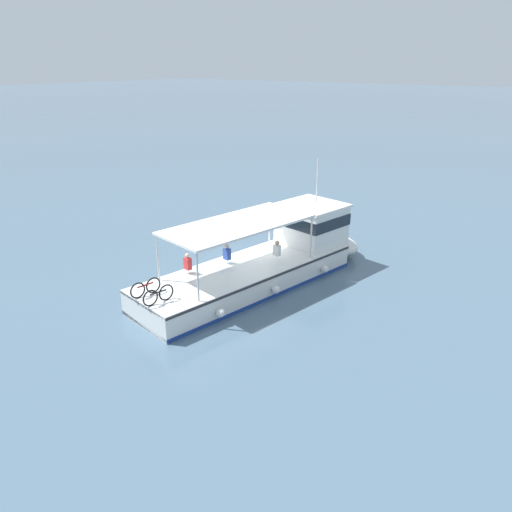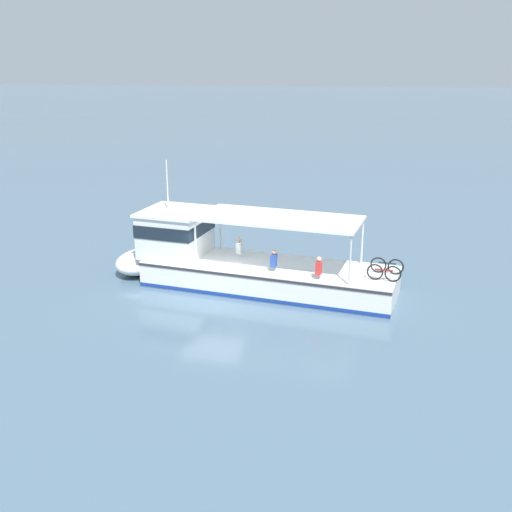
# 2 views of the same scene
# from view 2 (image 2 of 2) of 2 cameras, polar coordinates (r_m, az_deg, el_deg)

# --- Properties ---
(ground_plane) EXTENTS (400.00, 400.00, 0.00)m
(ground_plane) POSITION_cam_2_polar(r_m,az_deg,el_deg) (25.65, -4.09, -3.65)
(ground_plane) COLOR slate
(ferry_main) EXTENTS (5.27, 13.05, 5.32)m
(ferry_main) POSITION_cam_2_polar(r_m,az_deg,el_deg) (26.48, -2.08, -0.57)
(ferry_main) COLOR white
(ferry_main) RESTS_ON ground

